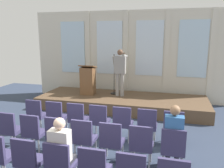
# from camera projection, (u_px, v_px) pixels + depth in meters

# --- Properties ---
(ground_plane) EXTENTS (14.12, 14.12, 0.00)m
(ground_plane) POSITION_uv_depth(u_px,v_px,m) (80.00, 165.00, 4.82)
(ground_plane) COLOR #2D384C
(rear_partition) EXTENTS (8.34, 0.14, 3.69)m
(rear_partition) POSITION_uv_depth(u_px,v_px,m) (130.00, 55.00, 9.55)
(rear_partition) COLOR beige
(rear_partition) RESTS_ON ground
(stage_platform) EXTENTS (6.19, 2.07, 0.43)m
(stage_platform) POSITION_uv_depth(u_px,v_px,m) (122.00, 102.00, 8.65)
(stage_platform) COLOR brown
(stage_platform) RESTS_ON ground
(speaker) EXTENTS (0.52, 0.69, 1.76)m
(speaker) POSITION_uv_depth(u_px,v_px,m) (120.00, 69.00, 8.54)
(speaker) COLOR gray
(speaker) RESTS_ON stage_platform
(mic_stand) EXTENTS (0.28, 0.28, 1.56)m
(mic_stand) POSITION_uv_depth(u_px,v_px,m) (114.00, 85.00, 8.99)
(mic_stand) COLOR black
(mic_stand) RESTS_ON stage_platform
(lectern) EXTENTS (0.60, 0.48, 1.16)m
(lectern) POSITION_uv_depth(u_px,v_px,m) (88.00, 80.00, 8.89)
(lectern) COLOR brown
(lectern) RESTS_ON stage_platform
(chair_r0_c0) EXTENTS (0.46, 0.44, 0.94)m
(chair_r0_c0) POSITION_uv_depth(u_px,v_px,m) (36.00, 113.00, 6.48)
(chair_r0_c0) COLOR #99999E
(chair_r0_c0) RESTS_ON ground
(chair_r0_c1) EXTENTS (0.46, 0.44, 0.94)m
(chair_r0_c1) POSITION_uv_depth(u_px,v_px,m) (56.00, 115.00, 6.32)
(chair_r0_c1) COLOR #99999E
(chair_r0_c1) RESTS_ON ground
(chair_r0_c2) EXTENTS (0.46, 0.44, 0.94)m
(chair_r0_c2) POSITION_uv_depth(u_px,v_px,m) (77.00, 117.00, 6.16)
(chair_r0_c2) COLOR #99999E
(chair_r0_c2) RESTS_ON ground
(chair_r0_c3) EXTENTS (0.46, 0.44, 0.94)m
(chair_r0_c3) POSITION_uv_depth(u_px,v_px,m) (99.00, 119.00, 6.01)
(chair_r0_c3) COLOR #99999E
(chair_r0_c3) RESTS_ON ground
(chair_r0_c4) EXTENTS (0.46, 0.44, 0.94)m
(chair_r0_c4) POSITION_uv_depth(u_px,v_px,m) (123.00, 121.00, 5.85)
(chair_r0_c4) COLOR #99999E
(chair_r0_c4) RESTS_ON ground
(chair_r0_c5) EXTENTS (0.46, 0.44, 0.94)m
(chair_r0_c5) POSITION_uv_depth(u_px,v_px,m) (147.00, 124.00, 5.69)
(chair_r0_c5) COLOR #99999E
(chair_r0_c5) RESTS_ON ground
(chair_r0_c6) EXTENTS (0.46, 0.44, 0.94)m
(chair_r0_c6) POSITION_uv_depth(u_px,v_px,m) (173.00, 126.00, 5.53)
(chair_r0_c6) COLOR #99999E
(chair_r0_c6) RESTS_ON ground
(chair_r1_c0) EXTENTS (0.46, 0.44, 0.94)m
(chair_r1_c0) POSITION_uv_depth(u_px,v_px,m) (10.00, 128.00, 5.44)
(chair_r1_c0) COLOR #99999E
(chair_r1_c0) RESTS_ON ground
(chair_r1_c1) EXTENTS (0.46, 0.44, 0.94)m
(chair_r1_c1) POSITION_uv_depth(u_px,v_px,m) (33.00, 130.00, 5.28)
(chair_r1_c1) COLOR #99999E
(chair_r1_c1) RESTS_ON ground
(chair_r1_c2) EXTENTS (0.46, 0.44, 0.94)m
(chair_r1_c2) POSITION_uv_depth(u_px,v_px,m) (58.00, 133.00, 5.12)
(chair_r1_c2) COLOR #99999E
(chair_r1_c2) RESTS_ON ground
(chair_r1_c3) EXTENTS (0.46, 0.44, 0.94)m
(chair_r1_c3) POSITION_uv_depth(u_px,v_px,m) (84.00, 136.00, 4.97)
(chair_r1_c3) COLOR #99999E
(chair_r1_c3) RESTS_ON ground
(chair_r1_c4) EXTENTS (0.46, 0.44, 0.94)m
(chair_r1_c4) POSITION_uv_depth(u_px,v_px,m) (112.00, 140.00, 4.81)
(chair_r1_c4) COLOR #99999E
(chair_r1_c4) RESTS_ON ground
(chair_r1_c5) EXTENTS (0.46, 0.44, 0.94)m
(chair_r1_c5) POSITION_uv_depth(u_px,v_px,m) (141.00, 143.00, 4.65)
(chair_r1_c5) COLOR #99999E
(chair_r1_c5) RESTS_ON ground
(chair_r1_c6) EXTENTS (0.46, 0.44, 0.94)m
(chair_r1_c6) POSITION_uv_depth(u_px,v_px,m) (173.00, 147.00, 4.50)
(chair_r1_c6) COLOR #99999E
(chair_r1_c6) RESTS_ON ground
(audience_r1_c6) EXTENTS (0.36, 0.39, 1.37)m
(audience_r1_c6) POSITION_uv_depth(u_px,v_px,m) (174.00, 135.00, 4.53)
(audience_r1_c6) COLOR #2D2D33
(audience_r1_c6) RESTS_ON ground
(chair_r2_c2) EXTENTS (0.46, 0.44, 0.94)m
(chair_r2_c2) POSITION_uv_depth(u_px,v_px,m) (28.00, 158.00, 4.09)
(chair_r2_c2) COLOR #99999E
(chair_r2_c2) RESTS_ON ground
(chair_r2_c3) EXTENTS (0.46, 0.44, 0.94)m
(chair_r2_c3) POSITION_uv_depth(u_px,v_px,m) (60.00, 163.00, 3.93)
(chair_r2_c3) COLOR #99999E
(chair_r2_c3) RESTS_ON ground
(audience_r2_c3) EXTENTS (0.36, 0.39, 1.33)m
(audience_r2_c3) POSITION_uv_depth(u_px,v_px,m) (62.00, 150.00, 3.96)
(audience_r2_c3) COLOR #2D2D33
(audience_r2_c3) RESTS_ON ground
(chair_r2_c4) EXTENTS (0.46, 0.44, 0.94)m
(chair_r2_c4) POSITION_uv_depth(u_px,v_px,m) (94.00, 168.00, 3.77)
(chair_r2_c4) COLOR #99999E
(chair_r2_c4) RESTS_ON ground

